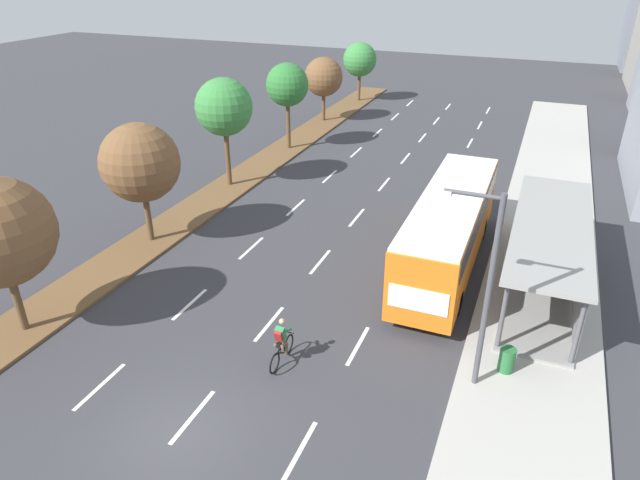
{
  "coord_description": "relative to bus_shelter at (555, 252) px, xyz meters",
  "views": [
    {
      "loc": [
        8.26,
        -9.47,
        12.41
      ],
      "look_at": [
        0.06,
        10.76,
        1.2
      ],
      "focal_mm": 31.62,
      "sensor_mm": 36.0,
      "label": 1
    }
  ],
  "objects": [
    {
      "name": "ground_plane",
      "position": [
        -9.53,
        -12.11,
        -1.87
      ],
      "size": [
        140.0,
        140.0,
        0.0
      ],
      "primitive_type": "plane",
      "color": "#38383D"
    },
    {
      "name": "median_strip",
      "position": [
        -17.83,
        7.89,
        -1.81
      ],
      "size": [
        2.6,
        52.0,
        0.12
      ],
      "primitive_type": "cube",
      "color": "brown",
      "rests_on": "ground"
    },
    {
      "name": "sidewalk_right",
      "position": [
        -0.28,
        7.89,
        -1.79
      ],
      "size": [
        4.5,
        52.0,
        0.15
      ],
      "primitive_type": "cube",
      "color": "#ADAAA3",
      "rests_on": "ground"
    },
    {
      "name": "lane_divider_left",
      "position": [
        -13.03,
        6.48,
        -1.86
      ],
      "size": [
        0.14,
        48.17,
        0.01
      ],
      "color": "white",
      "rests_on": "ground"
    },
    {
      "name": "lane_divider_center",
      "position": [
        -9.53,
        6.48,
        -1.86
      ],
      "size": [
        0.14,
        48.17,
        0.01
      ],
      "color": "white",
      "rests_on": "ground"
    },
    {
      "name": "lane_divider_right",
      "position": [
        -6.03,
        6.48,
        -1.86
      ],
      "size": [
        0.14,
        48.17,
        0.01
      ],
      "color": "white",
      "rests_on": "ground"
    },
    {
      "name": "bus_shelter",
      "position": [
        0.0,
        0.0,
        0.0
      ],
      "size": [
        2.9,
        10.4,
        2.86
      ],
      "color": "gray",
      "rests_on": "sidewalk_right"
    },
    {
      "name": "bus",
      "position": [
        -4.28,
        0.51,
        0.2
      ],
      "size": [
        2.54,
        11.29,
        3.37
      ],
      "color": "orange",
      "rests_on": "ground"
    },
    {
      "name": "cyclist",
      "position": [
        -8.13,
        -8.08,
        -1.08
      ],
      "size": [
        0.46,
        1.82,
        1.71
      ],
      "color": "black",
      "rests_on": "ground"
    },
    {
      "name": "median_tree_second",
      "position": [
        -17.79,
        -2.33,
        2.09
      ],
      "size": [
        3.59,
        3.59,
        5.64
      ],
      "color": "brown",
      "rests_on": "median_strip"
    },
    {
      "name": "median_tree_third",
      "position": [
        -17.94,
        5.32,
        2.82
      ],
      "size": [
        3.21,
        3.21,
        6.19
      ],
      "color": "brown",
      "rests_on": "median_strip"
    },
    {
      "name": "median_tree_fourth",
      "position": [
        -17.63,
        12.98,
        2.58
      ],
      "size": [
        2.86,
        2.86,
        5.79
      ],
      "color": "brown",
      "rests_on": "median_strip"
    },
    {
      "name": "median_tree_fifth",
      "position": [
        -18.07,
        20.64,
        1.69
      ],
      "size": [
        3.04,
        3.04,
        4.98
      ],
      "color": "brown",
      "rests_on": "median_strip"
    },
    {
      "name": "median_tree_farthest",
      "position": [
        -17.61,
        28.3,
        1.88
      ],
      "size": [
        2.99,
        2.99,
        5.14
      ],
      "color": "brown",
      "rests_on": "median_strip"
    },
    {
      "name": "streetlight",
      "position": [
        -2.11,
        -6.81,
        2.02
      ],
      "size": [
        1.91,
        0.24,
        6.5
      ],
      "color": "#4C4C51",
      "rests_on": "sidewalk_right"
    },
    {
      "name": "trash_bin",
      "position": [
        -1.08,
        -5.84,
        -1.29
      ],
      "size": [
        0.52,
        0.52,
        0.85
      ],
      "primitive_type": "cylinder",
      "color": "#286B38",
      "rests_on": "sidewalk_right"
    }
  ]
}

